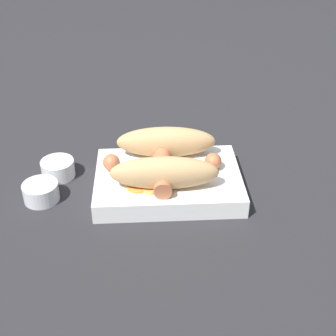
# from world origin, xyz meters

# --- Properties ---
(ground_plane) EXTENTS (3.00, 3.00, 0.00)m
(ground_plane) POSITION_xyz_m (0.00, 0.00, 0.00)
(ground_plane) COLOR #232326
(food_tray) EXTENTS (0.23, 0.16, 0.03)m
(food_tray) POSITION_xyz_m (0.00, 0.00, 0.02)
(food_tray) COLOR white
(food_tray) RESTS_ON ground_plane
(bread_roll) EXTENTS (0.16, 0.14, 0.05)m
(bread_roll) POSITION_xyz_m (-0.01, 0.01, 0.06)
(bread_roll) COLOR tan
(bread_roll) RESTS_ON food_tray
(sausage) EXTENTS (0.19, 0.16, 0.03)m
(sausage) POSITION_xyz_m (-0.01, 0.01, 0.04)
(sausage) COLOR #B26642
(sausage) RESTS_ON food_tray
(pickled_veggies) EXTENTS (0.06, 0.05, 0.00)m
(pickled_veggies) POSITION_xyz_m (-0.04, -0.04, 0.03)
(pickled_veggies) COLOR orange
(pickled_veggies) RESTS_ON food_tray
(condiment_cup_near) EXTENTS (0.05, 0.05, 0.03)m
(condiment_cup_near) POSITION_xyz_m (-0.18, 0.05, 0.01)
(condiment_cup_near) COLOR silver
(condiment_cup_near) RESTS_ON ground_plane
(condiment_cup_far) EXTENTS (0.05, 0.05, 0.03)m
(condiment_cup_far) POSITION_xyz_m (-0.20, -0.02, 0.01)
(condiment_cup_far) COLOR silver
(condiment_cup_far) RESTS_ON ground_plane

